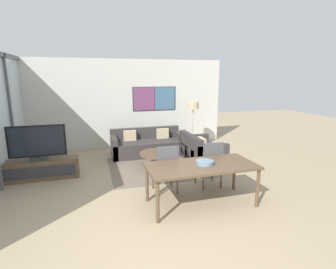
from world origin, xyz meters
name	(u,v)px	position (x,y,z in m)	size (l,w,h in m)	color
ground_plane	(174,245)	(0.00, 0.00, 0.00)	(24.00, 24.00, 0.00)	#9E896B
wall_back	(123,104)	(0.03, 5.39, 1.40)	(6.73, 0.09, 2.80)	silver
area_rug	(158,167)	(0.57, 3.12, 0.00)	(2.40, 2.17, 0.01)	#706051
tv_console	(40,169)	(-2.16, 3.14, 0.23)	(1.65, 0.42, 0.45)	brown
television	(37,143)	(-2.16, 3.14, 0.84)	(1.19, 0.20, 0.78)	#2D2D33
sofa_main	(147,145)	(0.57, 4.36, 0.26)	(2.10, 0.88, 0.75)	#383333
sofa_side	(200,151)	(1.81, 3.29, 0.26)	(0.88, 1.35, 0.75)	#383333
coffee_table	(158,156)	(0.57, 3.12, 0.29)	(0.93, 0.93, 0.39)	brown
dining_table	(202,168)	(0.82, 1.00, 0.68)	(1.93, 0.90, 0.75)	brown
dining_chair_left	(166,167)	(0.35, 1.61, 0.53)	(0.46, 0.46, 0.98)	#4C4C51
dining_chair_centre	(210,163)	(1.30, 1.62, 0.53)	(0.46, 0.46, 0.98)	#4C4C51
fruit_bowl	(205,162)	(0.89, 1.01, 0.78)	(0.31, 0.31, 0.07)	slate
floor_lamp	(193,109)	(2.02, 4.37, 1.28)	(0.34, 0.34, 1.52)	#2D2D33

